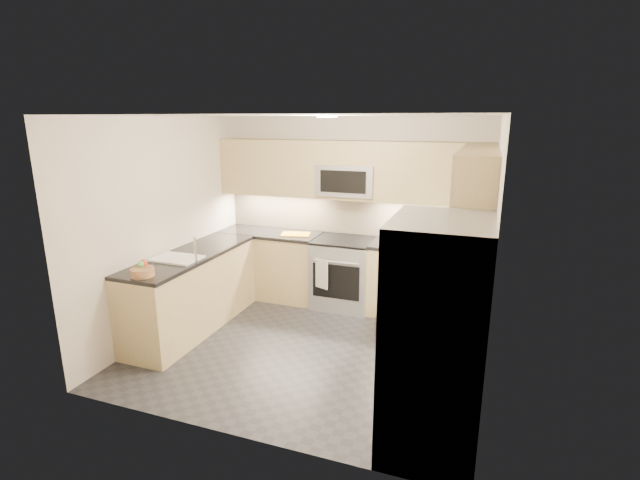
% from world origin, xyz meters
% --- Properties ---
extents(floor, '(3.60, 3.20, 0.00)m').
position_xyz_m(floor, '(0.00, 0.00, 0.00)').
color(floor, '#26262C').
rests_on(floor, ground).
extents(ceiling, '(3.60, 3.20, 0.02)m').
position_xyz_m(ceiling, '(0.00, 0.00, 2.50)').
color(ceiling, beige).
rests_on(ceiling, wall_back).
extents(wall_back, '(3.60, 0.02, 2.50)m').
position_xyz_m(wall_back, '(0.00, 1.60, 1.25)').
color(wall_back, beige).
rests_on(wall_back, floor).
extents(wall_front, '(3.60, 0.02, 2.50)m').
position_xyz_m(wall_front, '(0.00, -1.60, 1.25)').
color(wall_front, beige).
rests_on(wall_front, floor).
extents(wall_left, '(0.02, 3.20, 2.50)m').
position_xyz_m(wall_left, '(-1.80, 0.00, 1.25)').
color(wall_left, beige).
rests_on(wall_left, floor).
extents(wall_right, '(0.02, 3.20, 2.50)m').
position_xyz_m(wall_right, '(1.80, 0.00, 1.25)').
color(wall_right, beige).
rests_on(wall_right, floor).
extents(base_cab_back_left, '(1.42, 0.60, 0.90)m').
position_xyz_m(base_cab_back_left, '(-1.09, 1.30, 0.45)').
color(base_cab_back_left, tan).
rests_on(base_cab_back_left, floor).
extents(base_cab_back_right, '(1.42, 0.60, 0.90)m').
position_xyz_m(base_cab_back_right, '(1.09, 1.30, 0.45)').
color(base_cab_back_right, tan).
rests_on(base_cab_back_right, floor).
extents(base_cab_right, '(0.60, 1.70, 0.90)m').
position_xyz_m(base_cab_right, '(1.50, 0.15, 0.45)').
color(base_cab_right, tan).
rests_on(base_cab_right, floor).
extents(base_cab_peninsula, '(0.60, 2.00, 0.90)m').
position_xyz_m(base_cab_peninsula, '(-1.50, 0.00, 0.45)').
color(base_cab_peninsula, tan).
rests_on(base_cab_peninsula, floor).
extents(countertop_back_left, '(1.42, 0.63, 0.04)m').
position_xyz_m(countertop_back_left, '(-1.09, 1.30, 0.92)').
color(countertop_back_left, black).
rests_on(countertop_back_left, base_cab_back_left).
extents(countertop_back_right, '(1.42, 0.63, 0.04)m').
position_xyz_m(countertop_back_right, '(1.09, 1.30, 0.92)').
color(countertop_back_right, black).
rests_on(countertop_back_right, base_cab_back_right).
extents(countertop_right, '(0.63, 1.70, 0.04)m').
position_xyz_m(countertop_right, '(1.50, 0.15, 0.92)').
color(countertop_right, black).
rests_on(countertop_right, base_cab_right).
extents(countertop_peninsula, '(0.63, 2.00, 0.04)m').
position_xyz_m(countertop_peninsula, '(-1.50, 0.00, 0.92)').
color(countertop_peninsula, black).
rests_on(countertop_peninsula, base_cab_peninsula).
extents(upper_cab_back, '(3.60, 0.35, 0.75)m').
position_xyz_m(upper_cab_back, '(0.00, 1.43, 1.83)').
color(upper_cab_back, tan).
rests_on(upper_cab_back, wall_back).
extents(upper_cab_right, '(0.35, 1.95, 0.75)m').
position_xyz_m(upper_cab_right, '(1.62, 0.28, 1.83)').
color(upper_cab_right, tan).
rests_on(upper_cab_right, wall_right).
extents(backsplash_back, '(3.60, 0.01, 0.51)m').
position_xyz_m(backsplash_back, '(0.00, 1.60, 1.20)').
color(backsplash_back, tan).
rests_on(backsplash_back, wall_back).
extents(backsplash_right, '(0.01, 2.30, 0.51)m').
position_xyz_m(backsplash_right, '(1.80, 0.45, 1.20)').
color(backsplash_right, tan).
rests_on(backsplash_right, wall_right).
extents(gas_range, '(0.76, 0.65, 0.91)m').
position_xyz_m(gas_range, '(0.00, 1.28, 0.46)').
color(gas_range, '#96999E').
rests_on(gas_range, floor).
extents(range_cooktop, '(0.76, 0.65, 0.03)m').
position_xyz_m(range_cooktop, '(0.00, 1.28, 0.92)').
color(range_cooktop, black).
rests_on(range_cooktop, gas_range).
extents(oven_door_glass, '(0.62, 0.02, 0.45)m').
position_xyz_m(oven_door_glass, '(0.00, 0.95, 0.45)').
color(oven_door_glass, black).
rests_on(oven_door_glass, gas_range).
extents(oven_handle, '(0.60, 0.02, 0.02)m').
position_xyz_m(oven_handle, '(0.00, 0.93, 0.72)').
color(oven_handle, '#B2B5BA').
rests_on(oven_handle, gas_range).
extents(microwave, '(0.76, 0.40, 0.40)m').
position_xyz_m(microwave, '(0.00, 1.40, 1.70)').
color(microwave, '#989A9F').
rests_on(microwave, upper_cab_back).
extents(microwave_door, '(0.60, 0.01, 0.28)m').
position_xyz_m(microwave_door, '(0.00, 1.20, 1.70)').
color(microwave_door, black).
rests_on(microwave_door, microwave).
extents(refrigerator, '(0.70, 0.90, 1.80)m').
position_xyz_m(refrigerator, '(1.45, -1.15, 0.90)').
color(refrigerator, '#ABAEB3').
rests_on(refrigerator, floor).
extents(fridge_handle_left, '(0.02, 0.02, 1.20)m').
position_xyz_m(fridge_handle_left, '(1.08, -1.33, 0.95)').
color(fridge_handle_left, '#B2B5BA').
rests_on(fridge_handle_left, refrigerator).
extents(fridge_handle_right, '(0.02, 0.02, 1.20)m').
position_xyz_m(fridge_handle_right, '(1.08, -0.97, 0.95)').
color(fridge_handle_right, '#B2B5BA').
rests_on(fridge_handle_right, refrigerator).
extents(sink_basin, '(0.52, 0.38, 0.16)m').
position_xyz_m(sink_basin, '(-1.50, -0.25, 0.88)').
color(sink_basin, white).
rests_on(sink_basin, base_cab_peninsula).
extents(faucet, '(0.03, 0.03, 0.28)m').
position_xyz_m(faucet, '(-1.24, -0.25, 1.08)').
color(faucet, silver).
rests_on(faucet, countertop_peninsula).
extents(utensil_bowl, '(0.37, 0.37, 0.16)m').
position_xyz_m(utensil_bowl, '(1.38, 1.20, 1.02)').
color(utensil_bowl, green).
rests_on(utensil_bowl, countertop_back_right).
extents(cutting_board, '(0.44, 0.35, 0.01)m').
position_xyz_m(cutting_board, '(-0.68, 1.27, 0.95)').
color(cutting_board, orange).
rests_on(cutting_board, countertop_back_left).
extents(fruit_basket, '(0.28, 0.28, 0.08)m').
position_xyz_m(fruit_basket, '(-1.46, -0.85, 0.98)').
color(fruit_basket, '#A3754C').
rests_on(fruit_basket, countertop_peninsula).
extents(fruit_apple, '(0.07, 0.07, 0.07)m').
position_xyz_m(fruit_apple, '(-1.50, -0.78, 1.05)').
color(fruit_apple, red).
rests_on(fruit_apple, fruit_basket).
extents(fruit_pear, '(0.07, 0.07, 0.07)m').
position_xyz_m(fruit_pear, '(-1.49, -0.83, 1.05)').
color(fruit_pear, '#50BB5B').
rests_on(fruit_pear, fruit_basket).
extents(dish_towel_check, '(0.19, 0.09, 0.39)m').
position_xyz_m(dish_towel_check, '(-0.18, 0.91, 0.55)').
color(dish_towel_check, silver).
rests_on(dish_towel_check, oven_handle).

